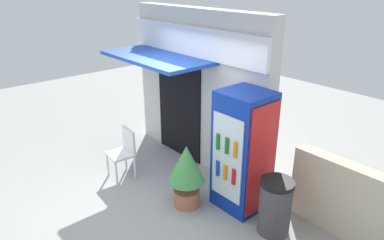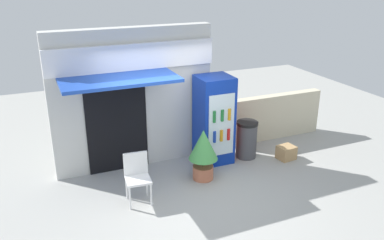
{
  "view_description": "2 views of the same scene",
  "coord_description": "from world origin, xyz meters",
  "px_view_note": "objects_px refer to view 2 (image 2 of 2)",
  "views": [
    {
      "loc": [
        4.07,
        -2.54,
        3.35
      ],
      "look_at": [
        0.33,
        0.72,
        1.31
      ],
      "focal_mm": 32.93,
      "sensor_mm": 36.0,
      "label": 1
    },
    {
      "loc": [
        -2.41,
        -5.88,
        3.9
      ],
      "look_at": [
        0.3,
        0.47,
        1.26
      ],
      "focal_mm": 37.38,
      "sensor_mm": 36.0,
      "label": 2
    }
  ],
  "objects_px": {
    "cardboard_box": "(286,152)",
    "potted_plant_near_shop": "(203,150)",
    "plastic_chair": "(137,174)",
    "trash_bin": "(247,139)",
    "drink_cooler": "(214,120)"
  },
  "relations": [
    {
      "from": "potted_plant_near_shop",
      "to": "cardboard_box",
      "type": "relative_size",
      "value": 2.88
    },
    {
      "from": "drink_cooler",
      "to": "trash_bin",
      "type": "bearing_deg",
      "value": -9.98
    },
    {
      "from": "plastic_chair",
      "to": "trash_bin",
      "type": "relative_size",
      "value": 1.09
    },
    {
      "from": "plastic_chair",
      "to": "cardboard_box",
      "type": "xyz_separation_m",
      "value": [
        3.41,
        0.34,
        -0.37
      ]
    },
    {
      "from": "plastic_chair",
      "to": "potted_plant_near_shop",
      "type": "height_order",
      "value": "potted_plant_near_shop"
    },
    {
      "from": "drink_cooler",
      "to": "plastic_chair",
      "type": "relative_size",
      "value": 2.09
    },
    {
      "from": "drink_cooler",
      "to": "cardboard_box",
      "type": "xyz_separation_m",
      "value": [
        1.48,
        -0.57,
        -0.78
      ]
    },
    {
      "from": "cardboard_box",
      "to": "potted_plant_near_shop",
      "type": "bearing_deg",
      "value": -177.79
    },
    {
      "from": "drink_cooler",
      "to": "plastic_chair",
      "type": "xyz_separation_m",
      "value": [
        -1.94,
        -0.9,
        -0.41
      ]
    },
    {
      "from": "potted_plant_near_shop",
      "to": "trash_bin",
      "type": "xyz_separation_m",
      "value": [
        1.27,
        0.52,
        -0.2
      ]
    },
    {
      "from": "potted_plant_near_shop",
      "to": "trash_bin",
      "type": "bearing_deg",
      "value": 22.09
    },
    {
      "from": "potted_plant_near_shop",
      "to": "trash_bin",
      "type": "distance_m",
      "value": 1.39
    },
    {
      "from": "trash_bin",
      "to": "drink_cooler",
      "type": "bearing_deg",
      "value": 170.02
    },
    {
      "from": "trash_bin",
      "to": "potted_plant_near_shop",
      "type": "bearing_deg",
      "value": -157.91
    },
    {
      "from": "drink_cooler",
      "to": "potted_plant_near_shop",
      "type": "relative_size",
      "value": 1.81
    }
  ]
}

